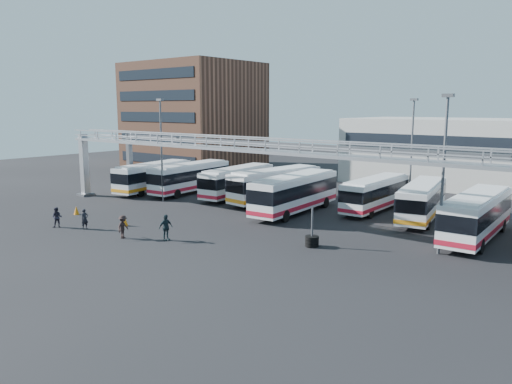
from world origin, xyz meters
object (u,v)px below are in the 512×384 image
Objects in this scene: bus_6 at (422,199)px; cone_right at (125,221)px; light_pole_mid at (444,166)px; bus_5 at (376,193)px; cone_left at (76,210)px; light_pole_back at (412,146)px; pedestrian_a at (85,219)px; tire_stack at (312,240)px; pedestrian_c at (123,227)px; bus_1 at (190,177)px; pedestrian_b at (57,217)px; bus_3 at (276,184)px; bus_2 at (238,181)px; bus_4 at (295,192)px; light_pole_left at (161,145)px; pedestrian_d at (166,228)px; bus_0 at (154,176)px; bus_7 at (477,214)px.

bus_6 is 24.58m from cone_right.
bus_5 is (-9.21, 10.04, -4.04)m from light_pole_mid.
cone_left is at bearing -164.63° from light_pole_mid.
light_pole_back reaches higher than pedestrian_a.
tire_stack is (-2.79, -12.73, -1.30)m from bus_6.
bus_1 is at bearing 12.48° from pedestrian_c.
bus_3 is at bearing 23.44° from pedestrian_b.
bus_3 is (4.86, 0.16, 0.10)m from bus_2.
bus_4 is (-6.42, -10.32, -3.81)m from light_pole_back.
bus_2 is 14.17× the size of cone_left.
pedestrian_d is at bearing -40.06° from light_pole_left.
pedestrian_b is at bearing -128.80° from bus_5.
pedestrian_c is 0.63× the size of tire_stack.
pedestrian_b is 2.16× the size of cone_left.
bus_0 is at bearing -167.74° from bus_5.
bus_0 is 34.19m from bus_7.
light_pole_mid reaches higher than tire_stack.
bus_4 is at bearing -22.97° from bus_2.
light_pole_mid is 0.96× the size of bus_2.
bus_0 is at bearing 179.28° from bus_7.
light_pole_left reaches higher than bus_1.
bus_2 is 18.47m from pedestrian_c.
light_pole_mid is at bearing -74.32° from bus_6.
bus_1 is (-29.45, 6.25, -3.90)m from light_pole_mid.
pedestrian_d is (-16.31, -8.83, -4.79)m from light_pole_mid.
light_pole_back is 12.74m from bus_4.
bus_4 reaches higher than tire_stack.
light_pole_back is 1.01× the size of bus_5.
pedestrian_b is at bearing -156.87° from tire_stack.
pedestrian_a is at bearing 72.58° from pedestrian_c.
light_pole_left and light_pole_back have the same top height.
bus_4 reaches higher than bus_5.
bus_7 is 32.78m from cone_left.
cone_right is (-23.09, -13.15, -1.48)m from bus_7.
bus_2 is 1.06× the size of bus_5.
bus_3 reaches higher than tire_stack.
bus_7 is (19.64, -2.45, -0.01)m from bus_3.
pedestrian_c is at bearing -150.45° from tire_stack.
cone_left is at bearing 65.62° from pedestrian_a.
bus_1 is (-1.45, 5.25, -3.90)m from light_pole_left.
bus_7 is at bearing -42.73° from pedestrian_d.
pedestrian_d is at bearing -150.23° from tire_stack.
bus_1 is at bearing 54.91° from pedestrian_b.
bus_5 is (5.21, 5.36, -0.23)m from bus_4.
pedestrian_c is (-19.15, -10.39, -4.88)m from light_pole_mid.
light_pole_mid is 1.01× the size of bus_5.
bus_3 is at bearing -14.27° from pedestrian_a.
cone_right is (-5.93, 0.88, -0.56)m from pedestrian_d.
pedestrian_d is 0.70× the size of tire_stack.
bus_3 reaches higher than bus_7.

